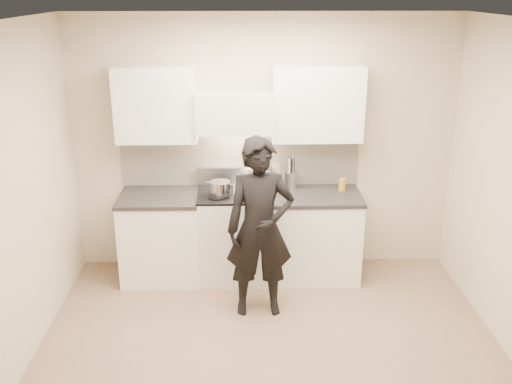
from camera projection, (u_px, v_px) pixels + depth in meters
ground_plane at (271, 355)px, 4.81m from camera, size 4.00×4.00×0.00m
room_shell at (263, 161)px, 4.61m from camera, size 4.04×3.54×2.70m
stove at (236, 234)px, 5.98m from camera, size 0.76×0.65×0.96m
counter_right at (315, 235)px, 6.00m from camera, size 0.92×0.67×0.92m
counter_left at (162, 236)px, 5.97m from camera, size 0.82×0.67×0.92m
wok at (255, 178)px, 5.89m from camera, size 0.36×0.45×0.29m
stock_pot at (220, 188)px, 5.69m from camera, size 0.29×0.26×0.14m
utensil_crock at (291, 179)px, 5.99m from camera, size 0.12×0.12×0.33m
spice_jar at (294, 183)px, 6.02m from camera, size 0.04×0.04×0.10m
oil_glass at (342, 185)px, 5.93m from camera, size 0.07×0.07×0.13m
person at (260, 228)px, 5.19m from camera, size 0.64×0.44×1.70m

